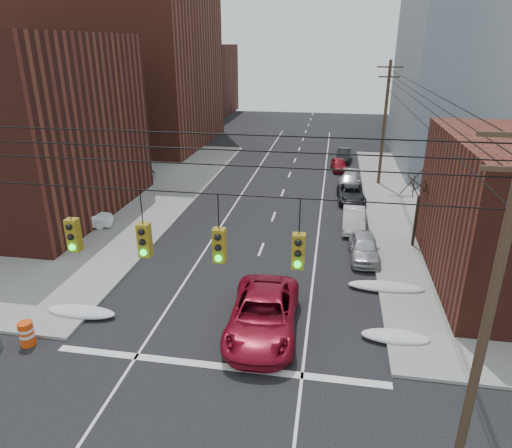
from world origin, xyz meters
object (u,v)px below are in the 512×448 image
at_px(parked_car_f, 344,155).
at_px(construction_barrel, 27,333).
at_px(parked_car_e, 339,164).
at_px(lot_car_a, 84,219).
at_px(lot_car_c, 70,190).
at_px(red_pickup, 263,314).
at_px(lot_car_d, 56,190).
at_px(parked_car_c, 351,194).
at_px(parked_car_d, 350,181).
at_px(lot_car_b, 127,173).
at_px(parked_car_b, 354,219).
at_px(parked_car_a, 364,247).

height_order(parked_car_f, construction_barrel, parked_car_f).
xyz_separation_m(parked_car_e, lot_car_a, (-17.70, -19.26, 0.15)).
height_order(lot_car_a, lot_car_c, lot_car_a).
relative_size(red_pickup, lot_car_d, 1.62).
distance_m(lot_car_c, lot_car_d, 1.18).
bearing_deg(parked_car_c, parked_car_d, 87.44).
distance_m(red_pickup, parked_car_c, 19.90).
height_order(red_pickup, construction_barrel, red_pickup).
bearing_deg(parked_car_e, construction_barrel, -119.59).
bearing_deg(lot_car_b, parked_car_e, -90.16).
height_order(parked_car_b, lot_car_c, parked_car_b).
height_order(parked_car_d, parked_car_f, parked_car_f).
xyz_separation_m(lot_car_a, lot_car_b, (-2.13, 11.75, 0.09)).
distance_m(parked_car_b, lot_car_a, 19.04).
bearing_deg(lot_car_d, lot_car_a, -159.90).
distance_m(red_pickup, construction_barrel, 10.36).
distance_m(lot_car_b, lot_car_d, 7.02).
height_order(red_pickup, lot_car_c, red_pickup).
relative_size(parked_car_f, construction_barrel, 3.75).
relative_size(parked_car_d, lot_car_b, 0.88).
height_order(parked_car_b, parked_car_f, parked_car_b).
height_order(red_pickup, lot_car_d, red_pickup).
bearing_deg(parked_car_a, construction_barrel, -144.82).
distance_m(parked_car_b, construction_barrel, 21.59).
relative_size(lot_car_a, construction_barrel, 3.44).
distance_m(red_pickup, parked_car_d, 23.49).
distance_m(parked_car_c, parked_car_e, 9.91).
relative_size(parked_car_c, parked_car_d, 1.01).
bearing_deg(lot_car_a, lot_car_c, 18.86).
height_order(parked_car_b, lot_car_d, lot_car_d).
xyz_separation_m(lot_car_b, lot_car_c, (-2.48, -5.70, -0.11)).
height_order(parked_car_a, lot_car_a, parked_car_a).
xyz_separation_m(red_pickup, parked_car_c, (4.36, 19.42, -0.26)).
bearing_deg(parked_car_a, parked_car_b, 93.95).
xyz_separation_m(parked_car_c, lot_car_d, (-24.44, -3.67, 0.19)).
relative_size(parked_car_b, parked_car_c, 0.94).
height_order(parked_car_d, lot_car_b, lot_car_b).
bearing_deg(red_pickup, lot_car_b, 124.74).
height_order(parked_car_c, construction_barrel, parked_car_c).
height_order(lot_car_c, lot_car_d, lot_car_d).
bearing_deg(parked_car_a, lot_car_a, 173.81).
bearing_deg(lot_car_d, parked_car_a, -130.90).
xyz_separation_m(parked_car_d, construction_barrel, (-14.31, -25.79, -0.09)).
distance_m(red_pickup, lot_car_a, 17.49).
height_order(red_pickup, parked_car_c, red_pickup).
bearing_deg(lot_car_c, parked_car_d, -77.24).
distance_m(parked_car_d, lot_car_c, 24.29).
relative_size(parked_car_c, lot_car_b, 0.88).
relative_size(parked_car_a, lot_car_c, 1.01).
xyz_separation_m(parked_car_a, parked_car_f, (-1.05, 24.76, -0.03)).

